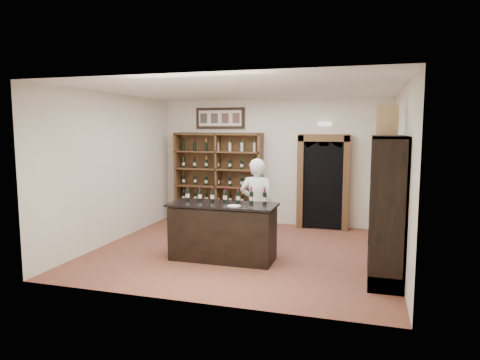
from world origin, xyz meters
name	(u,v)px	position (x,y,z in m)	size (l,w,h in m)	color
floor	(243,251)	(0.00, 0.00, 0.00)	(5.50, 5.50, 0.00)	brown
ceiling	(243,90)	(0.00, 0.00, 3.00)	(5.50, 5.50, 0.00)	white
wall_back	(272,162)	(0.00, 2.50, 1.50)	(5.50, 0.04, 3.00)	silver
wall_left	(113,168)	(-2.75, 0.00, 1.50)	(0.04, 5.00, 3.00)	silver
wall_right	(401,177)	(2.75, 0.00, 1.50)	(0.04, 5.00, 3.00)	silver
wine_shelf	(219,177)	(-1.30, 2.33, 1.10)	(2.20, 0.38, 2.20)	brown
framed_picture	(220,118)	(-1.30, 2.47, 2.55)	(1.25, 0.04, 0.52)	black
arched_doorway	(323,179)	(1.25, 2.33, 1.14)	(1.17, 0.35, 2.17)	black
emergency_light	(325,124)	(1.25, 2.42, 2.40)	(0.30, 0.10, 0.10)	white
tasting_counter	(223,232)	(-0.20, -0.60, 0.49)	(1.88, 0.78, 1.00)	black
counter_bottle_0	(188,195)	(-0.92, -0.46, 1.11)	(0.07, 0.07, 0.30)	black
counter_bottle_1	(200,195)	(-0.68, -0.46, 1.11)	(0.07, 0.07, 0.30)	black
counter_bottle_2	(212,196)	(-0.44, -0.46, 1.11)	(0.07, 0.07, 0.30)	black
counter_bottle_3	(225,196)	(-0.20, -0.46, 1.11)	(0.07, 0.07, 0.30)	black
counter_bottle_4	(238,197)	(0.04, -0.46, 1.11)	(0.07, 0.07, 0.30)	black
counter_bottle_5	(251,198)	(0.28, -0.46, 1.11)	(0.07, 0.07, 0.30)	black
counter_bottle_6	(265,198)	(0.52, -0.46, 1.11)	(0.07, 0.07, 0.30)	black
side_cabinet	(388,232)	(2.52, -0.90, 0.75)	(0.48, 1.20, 2.20)	black
shopkeeper	(257,205)	(0.24, 0.09, 0.88)	(0.64, 0.42, 1.76)	white
plate	(234,206)	(0.07, -0.81, 1.01)	(0.23, 0.23, 0.02)	silver
wine_crate	(388,120)	(2.47, -0.51, 2.43)	(0.32, 0.13, 0.46)	tan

